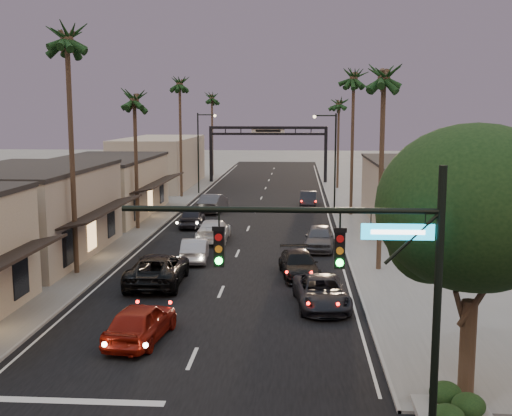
# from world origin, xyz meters

# --- Properties ---
(ground) EXTENTS (200.00, 200.00, 0.00)m
(ground) POSITION_xyz_m (0.00, 40.00, 0.00)
(ground) COLOR slate
(ground) RESTS_ON ground
(road) EXTENTS (14.00, 120.00, 0.02)m
(road) POSITION_xyz_m (0.00, 45.00, 0.00)
(road) COLOR black
(road) RESTS_ON ground
(sidewalk_left) EXTENTS (5.00, 92.00, 0.12)m
(sidewalk_left) POSITION_xyz_m (-9.50, 52.00, 0.06)
(sidewalk_left) COLOR slate
(sidewalk_left) RESTS_ON ground
(sidewalk_right) EXTENTS (5.00, 92.00, 0.12)m
(sidewalk_right) POSITION_xyz_m (9.50, 52.00, 0.06)
(sidewalk_right) COLOR slate
(sidewalk_right) RESTS_ON ground
(storefront_mid) EXTENTS (8.00, 14.00, 5.50)m
(storefront_mid) POSITION_xyz_m (-13.00, 26.00, 2.75)
(storefront_mid) COLOR gray
(storefront_mid) RESTS_ON ground
(storefront_far) EXTENTS (8.00, 16.00, 5.00)m
(storefront_far) POSITION_xyz_m (-13.00, 42.00, 2.50)
(storefront_far) COLOR tan
(storefront_far) RESTS_ON ground
(storefront_dist) EXTENTS (8.00, 20.00, 6.00)m
(storefront_dist) POSITION_xyz_m (-13.00, 65.00, 3.00)
(storefront_dist) COLOR gray
(storefront_dist) RESTS_ON ground
(building_right) EXTENTS (8.00, 18.00, 5.00)m
(building_right) POSITION_xyz_m (14.00, 40.00, 2.50)
(building_right) COLOR gray
(building_right) RESTS_ON ground
(traffic_signal) EXTENTS (8.51, 0.22, 7.80)m
(traffic_signal) POSITION_xyz_m (5.69, 4.00, 5.08)
(traffic_signal) COLOR black
(traffic_signal) RESTS_ON ground
(corner_tree) EXTENTS (6.20, 6.20, 8.80)m
(corner_tree) POSITION_xyz_m (9.48, 7.45, 5.98)
(corner_tree) COLOR #38281C
(corner_tree) RESTS_ON ground
(arch) EXTENTS (15.20, 0.40, 7.27)m
(arch) POSITION_xyz_m (0.00, 70.00, 5.53)
(arch) COLOR black
(arch) RESTS_ON ground
(streetlight_right) EXTENTS (2.13, 0.30, 9.00)m
(streetlight_right) POSITION_xyz_m (6.92, 45.00, 5.33)
(streetlight_right) COLOR black
(streetlight_right) RESTS_ON ground
(streetlight_left) EXTENTS (2.13, 0.30, 9.00)m
(streetlight_left) POSITION_xyz_m (-6.92, 58.00, 5.33)
(streetlight_left) COLOR black
(streetlight_left) RESTS_ON ground
(palm_lb) EXTENTS (3.20, 3.20, 15.20)m
(palm_lb) POSITION_xyz_m (-8.60, 22.00, 13.39)
(palm_lb) COLOR #38281C
(palm_lb) RESTS_ON ground
(palm_lc) EXTENTS (3.20, 3.20, 12.20)m
(palm_lc) POSITION_xyz_m (-8.60, 36.00, 10.47)
(palm_lc) COLOR #38281C
(palm_lc) RESTS_ON ground
(palm_ld) EXTENTS (3.20, 3.20, 14.20)m
(palm_ld) POSITION_xyz_m (-8.60, 55.00, 12.42)
(palm_ld) COLOR #38281C
(palm_ld) RESTS_ON ground
(palm_ra) EXTENTS (3.20, 3.20, 13.20)m
(palm_ra) POSITION_xyz_m (8.60, 24.00, 11.44)
(palm_ra) COLOR #38281C
(palm_ra) RESTS_ON ground
(palm_rb) EXTENTS (3.20, 3.20, 14.20)m
(palm_rb) POSITION_xyz_m (8.60, 44.00, 12.42)
(palm_rb) COLOR #38281C
(palm_rb) RESTS_ON ground
(palm_rc) EXTENTS (3.20, 3.20, 12.20)m
(palm_rc) POSITION_xyz_m (8.60, 64.00, 10.47)
(palm_rc) COLOR #38281C
(palm_rc) RESTS_ON ground
(palm_far) EXTENTS (3.20, 3.20, 13.20)m
(palm_far) POSITION_xyz_m (-8.30, 78.00, 11.44)
(palm_far) COLOR #38281C
(palm_far) RESTS_ON ground
(oncoming_red) EXTENTS (2.41, 4.84, 1.58)m
(oncoming_red) POSITION_xyz_m (-2.37, 11.73, 0.79)
(oncoming_red) COLOR maroon
(oncoming_red) RESTS_ON ground
(oncoming_pickup) EXTENTS (2.93, 6.07, 1.67)m
(oncoming_pickup) POSITION_xyz_m (-3.55, 20.26, 0.83)
(oncoming_pickup) COLOR black
(oncoming_pickup) RESTS_ON ground
(oncoming_silver) EXTENTS (1.91, 4.48, 1.44)m
(oncoming_silver) POSITION_xyz_m (-2.42, 25.76, 0.72)
(oncoming_silver) COLOR #98979D
(oncoming_silver) RESTS_ON ground
(oncoming_white) EXTENTS (2.21, 5.32, 1.54)m
(oncoming_white) POSITION_xyz_m (-2.11, 32.02, 0.77)
(oncoming_white) COLOR silver
(oncoming_white) RESTS_ON ground
(oncoming_dgrey) EXTENTS (2.24, 4.83, 1.60)m
(oncoming_dgrey) POSITION_xyz_m (-4.55, 37.52, 0.80)
(oncoming_dgrey) COLOR black
(oncoming_dgrey) RESTS_ON ground
(oncoming_grey_far) EXTENTS (2.36, 5.32, 1.70)m
(oncoming_grey_far) POSITION_xyz_m (-3.84, 45.06, 0.85)
(oncoming_grey_far) COLOR #414145
(oncoming_grey_far) RESTS_ON ground
(curbside_near) EXTENTS (2.87, 5.31, 1.42)m
(curbside_near) POSITION_xyz_m (5.04, 16.79, 0.71)
(curbside_near) COLOR black
(curbside_near) RESTS_ON ground
(curbside_black) EXTENTS (2.60, 5.08, 1.41)m
(curbside_black) POSITION_xyz_m (3.99, 22.29, 0.71)
(curbside_black) COLOR black
(curbside_black) RESTS_ON ground
(curbside_grey) EXTENTS (2.23, 4.87, 1.62)m
(curbside_grey) POSITION_xyz_m (5.36, 29.54, 0.81)
(curbside_grey) COLOR #45464A
(curbside_grey) RESTS_ON ground
(curbside_far) EXTENTS (1.70, 4.47, 1.46)m
(curbside_far) POSITION_xyz_m (4.90, 49.21, 0.73)
(curbside_far) COLOR black
(curbside_far) RESTS_ON ground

